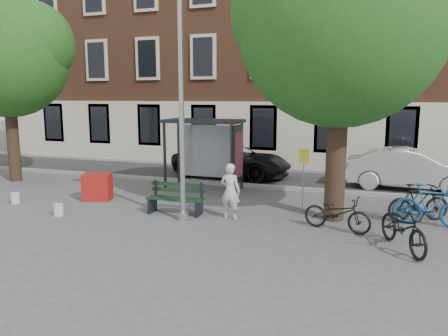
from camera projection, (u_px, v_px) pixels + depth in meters
ground at (183, 220)px, 12.34m from camera, size 90.00×90.00×0.00m
road at (251, 177)px, 18.85m from camera, size 40.00×4.00×0.01m
curb_near at (237, 184)px, 16.98m from camera, size 40.00×0.25×0.12m
curb_far at (263, 169)px, 20.70m from camera, size 40.00×0.25×0.12m
building_row at (284, 29)px, 23.28m from camera, size 30.00×8.00×14.00m
lamppost at (182, 121)px, 11.88m from camera, size 0.28×0.35×6.11m
tree_right at (342, 13)px, 11.38m from camera, size 5.76×5.60×8.20m
tree_left at (4, 51)px, 17.13m from camera, size 5.18×4.86×7.40m
bus_shelter at (214, 139)px, 16.04m from camera, size 2.85×1.45×2.62m
painter at (230, 191)px, 12.38m from camera, size 0.62×0.43×1.60m
bench at (176, 200)px, 12.99m from camera, size 1.77×0.70×0.89m
bike_a at (337, 213)px, 11.32m from camera, size 1.88×1.05×0.94m
bike_b at (431, 205)px, 11.67m from camera, size 1.95×0.67×1.15m
bike_c at (404, 227)px, 9.90m from camera, size 1.49×2.11×1.05m
bike_d at (419, 202)px, 12.17m from camera, size 1.83×1.24×1.07m
car_dark at (232, 160)px, 18.88m from camera, size 5.24×2.69×1.42m
car_silver at (411, 169)px, 16.27m from camera, size 4.73×1.85×1.53m
red_stand at (97, 187)px, 14.66m from camera, size 1.04×0.85×0.90m
bucket_b at (15, 198)px, 14.21m from camera, size 0.30×0.30×0.36m
bucket_c at (59, 210)px, 12.75m from camera, size 0.32×0.32×0.36m
notice_sign at (304, 166)px, 13.16m from camera, size 0.31×0.16×1.90m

